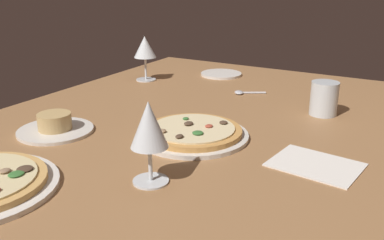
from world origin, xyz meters
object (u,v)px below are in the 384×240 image
at_px(ramekin_on_saucer, 55,126).
at_px(paper_menu, 315,165).
at_px(pizza_main, 193,133).
at_px(wine_glass_near, 149,127).
at_px(spoon, 243,92).
at_px(wine_glass_far, 145,49).
at_px(side_plate, 221,74).
at_px(water_glass, 324,100).

distance_m(ramekin_on_saucer, paper_menu, 0.63).
bearing_deg(pizza_main, ramekin_on_saucer, 113.74).
bearing_deg(ramekin_on_saucer, wine_glass_near, -105.82).
bearing_deg(wine_glass_near, ramekin_on_saucer, 74.18).
bearing_deg(spoon, pizza_main, -173.28).
relative_size(wine_glass_far, side_plate, 1.03).
distance_m(wine_glass_near, spoon, 0.67).
bearing_deg(spoon, paper_menu, -140.72).
bearing_deg(spoon, water_glass, -106.67).
distance_m(wine_glass_far, wine_glass_near, 0.80).
bearing_deg(wine_glass_near, side_plate, 17.49).
bearing_deg(paper_menu, spoon, 46.48).
bearing_deg(ramekin_on_saucer, wine_glass_far, 11.79).
xyz_separation_m(ramekin_on_saucer, wine_glass_far, (0.55, 0.11, 0.10)).
xyz_separation_m(wine_glass_far, water_glass, (-0.08, -0.66, -0.07)).
bearing_deg(water_glass, pizza_main, 145.29).
bearing_deg(water_glass, spoon, 73.33).
xyz_separation_m(wine_glass_near, spoon, (0.65, 0.09, -0.11)).
bearing_deg(wine_glass_near, paper_menu, -47.91).
height_order(ramekin_on_saucer, paper_menu, ramekin_on_saucer).
bearing_deg(ramekin_on_saucer, pizza_main, -66.26).
xyz_separation_m(wine_glass_far, side_plate, (0.21, -0.20, -0.11)).
bearing_deg(side_plate, ramekin_on_saucer, 173.14).
xyz_separation_m(side_plate, spoon, (-0.20, -0.18, 0.00)).
height_order(wine_glass_far, paper_menu, wine_glass_far).
relative_size(ramekin_on_saucer, side_plate, 1.21).
distance_m(wine_glass_near, paper_menu, 0.36).
xyz_separation_m(ramekin_on_saucer, paper_menu, (0.13, -0.61, -0.01)).
height_order(pizza_main, side_plate, pizza_main).
xyz_separation_m(wine_glass_near, side_plate, (0.85, 0.27, -0.11)).
distance_m(wine_glass_far, spoon, 0.40).
bearing_deg(water_glass, ramekin_on_saucer, 130.80).
distance_m(pizza_main, paper_menu, 0.30).
height_order(wine_glass_far, side_plate, wine_glass_far).
distance_m(pizza_main, water_glass, 0.40).
height_order(wine_glass_near, paper_menu, wine_glass_near).
height_order(water_glass, spoon, water_glass).
bearing_deg(wine_glass_far, ramekin_on_saucer, -168.21).
distance_m(pizza_main, wine_glass_near, 0.26).
height_order(ramekin_on_saucer, side_plate, ramekin_on_saucer).
height_order(ramekin_on_saucer, wine_glass_near, wine_glass_near).
bearing_deg(paper_menu, wine_glass_far, 67.27).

